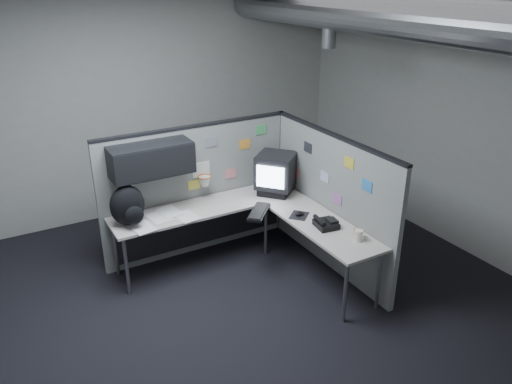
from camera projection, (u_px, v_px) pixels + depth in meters
room at (307, 102)px, 4.84m from camera, size 5.62×5.62×3.22m
partition_back at (187, 180)px, 5.89m from camera, size 2.44×0.42×1.63m
partition_right at (330, 201)px, 5.77m from camera, size 0.07×2.23×1.63m
desk at (238, 219)px, 5.80m from camera, size 2.31×2.11×0.73m
monitor at (276, 173)px, 6.12m from camera, size 0.61×0.61×0.50m
keyboard at (259, 212)px, 5.67m from camera, size 0.45×0.46×0.04m
mouse at (299, 214)px, 5.61m from camera, size 0.29×0.29×0.05m
phone at (326, 224)px, 5.35m from camera, size 0.25×0.27×0.11m
bottles at (359, 235)px, 5.14m from camera, size 0.12×0.17×0.08m
cup at (358, 236)px, 5.07m from camera, size 0.09×0.09×0.12m
papers at (165, 218)px, 5.55m from camera, size 0.78×0.55×0.01m
backpack at (128, 206)px, 5.33m from camera, size 0.42×0.40×0.46m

